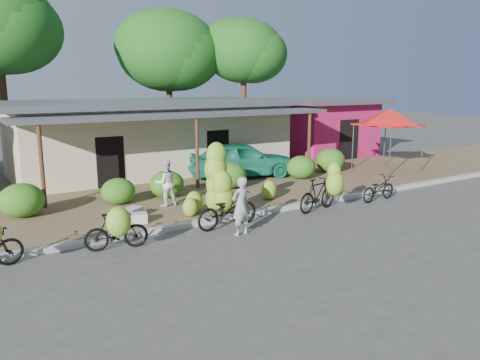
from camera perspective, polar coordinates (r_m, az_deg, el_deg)
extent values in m
plane|color=#474442|center=(13.37, 6.97, -6.24)|extent=(100.00, 100.00, 0.00)
cube|color=brown|center=(17.37, -3.49, -1.79)|extent=(60.00, 6.00, 0.12)
cube|color=#A8A399|center=(14.89, 2.10, -4.00)|extent=(60.00, 0.25, 0.15)
cube|color=beige|center=(22.49, -10.96, 4.94)|extent=(12.00, 6.00, 3.10)
cube|color=slate|center=(22.36, -11.13, 9.21)|extent=(13.00, 7.00, 0.25)
cube|color=black|center=(19.85, -7.79, 2.87)|extent=(1.40, 0.12, 2.20)
cube|color=slate|center=(18.71, -6.58, 7.92)|extent=(13.00, 2.00, 0.15)
cylinder|color=#503320|center=(16.34, -22.99, 1.33)|extent=(0.14, 0.14, 2.85)
cylinder|color=#503320|center=(18.06, -5.23, 3.11)|extent=(0.14, 0.14, 2.85)
cylinder|color=#503320|center=(21.18, 8.41, 4.29)|extent=(0.14, 0.14, 2.85)
cube|color=#C21D54|center=(28.05, 9.53, 6.17)|extent=(5.00, 5.00, 3.00)
cube|color=slate|center=(27.94, 9.64, 9.49)|extent=(6.00, 6.00, 0.25)
cube|color=black|center=(26.32, 13.06, 4.81)|extent=(1.40, 0.12, 2.20)
cylinder|color=#503320|center=(25.96, -26.88, 9.29)|extent=(0.36, 0.36, 7.17)
cylinder|color=#503320|center=(28.78, -8.59, 9.69)|extent=(0.36, 0.36, 6.36)
ellipsoid|color=#194711|center=(28.83, -8.77, 15.32)|extent=(5.94, 5.94, 4.76)
ellipsoid|color=#194711|center=(28.93, -9.98, 15.86)|extent=(5.05, 5.05, 4.04)
cylinder|color=#503320|center=(28.91, 0.43, 9.84)|extent=(0.36, 0.36, 6.38)
ellipsoid|color=#194711|center=(28.97, 0.43, 15.46)|extent=(4.74, 4.74, 3.79)
ellipsoid|color=#194711|center=(28.98, -0.76, 16.05)|extent=(4.03, 4.03, 3.22)
ellipsoid|color=#2A6116|center=(15.58, -25.09, -2.26)|extent=(1.33, 1.20, 1.04)
ellipsoid|color=#2A6116|center=(16.17, -14.62, -1.33)|extent=(1.14, 1.02, 0.89)
ellipsoid|color=#2A6116|center=(16.77, -8.92, -0.49)|extent=(1.24, 1.12, 0.97)
ellipsoid|color=#2A6116|center=(18.02, -1.26, 0.59)|extent=(1.33, 1.19, 1.03)
ellipsoid|color=#2A6116|center=(20.04, 7.45, 1.55)|extent=(1.27, 1.14, 0.99)
ellipsoid|color=#2A6116|center=(21.82, 10.96, 2.40)|extent=(1.40, 1.26, 1.09)
cylinder|color=#59595E|center=(21.27, 17.81, 3.19)|extent=(0.05, 0.05, 2.10)
cylinder|color=#59595E|center=(22.99, 21.35, 3.54)|extent=(0.05, 0.05, 2.10)
cylinder|color=#59595E|center=(22.73, 13.57, 3.93)|extent=(0.05, 0.05, 2.10)
cylinder|color=#59595E|center=(24.34, 17.20, 4.23)|extent=(0.05, 0.05, 2.10)
cube|color=red|center=(22.69, 17.65, 6.44)|extent=(2.40, 2.40, 0.06)
cone|color=red|center=(22.67, 17.71, 7.40)|extent=(3.50, 3.50, 0.70)
imported|color=black|center=(12.15, -14.86, -6.05)|extent=(1.64, 0.74, 0.95)
ellipsoid|color=#83B22C|center=(11.40, -14.59, -4.95)|extent=(0.59, 0.50, 0.74)
imported|color=black|center=(13.50, -1.54, -3.64)|extent=(2.06, 0.84, 1.06)
ellipsoid|color=#83B22C|center=(13.86, -3.01, -2.25)|extent=(0.62, 0.52, 0.77)
ellipsoid|color=#83B22C|center=(13.81, -2.68, -0.44)|extent=(0.74, 0.63, 0.93)
ellipsoid|color=#83B22C|center=(13.69, -2.98, 1.35)|extent=(0.69, 0.59, 0.86)
ellipsoid|color=#83B22C|center=(13.63, -2.89, 3.06)|extent=(0.61, 0.52, 0.76)
ellipsoid|color=#83B22C|center=(13.59, -2.03, -2.27)|extent=(0.65, 0.55, 0.81)
ellipsoid|color=#83B22C|center=(13.47, -2.18, -0.45)|extent=(0.62, 0.53, 0.78)
imported|color=black|center=(15.44, 9.45, -1.76)|extent=(1.90, 0.89, 1.10)
ellipsoid|color=#83B22C|center=(14.98, 11.51, -0.44)|extent=(0.62, 0.52, 0.77)
ellipsoid|color=#83B22C|center=(14.93, 11.41, 1.08)|extent=(0.46, 0.39, 0.58)
imported|color=black|center=(17.29, 16.51, -1.02)|extent=(1.74, 0.75, 0.89)
ellipsoid|color=#83B22C|center=(14.71, -5.60, -2.67)|extent=(0.55, 0.47, 0.69)
ellipsoid|color=#83B22C|center=(14.29, -6.10, -3.31)|extent=(0.47, 0.40, 0.59)
ellipsoid|color=#83B22C|center=(16.33, 3.57, -1.21)|extent=(0.55, 0.47, 0.69)
cube|color=beige|center=(14.42, -13.27, -4.03)|extent=(0.92, 0.82, 0.30)
cube|color=beige|center=(13.96, -12.80, -4.57)|extent=(0.82, 0.57, 0.28)
imported|color=gray|center=(12.79, 0.09, -3.19)|extent=(0.66, 0.49, 1.63)
imported|color=silver|center=(15.57, -9.05, -0.35)|extent=(0.79, 0.64, 1.54)
imported|color=#1A795D|center=(20.19, 0.19, 2.53)|extent=(4.85, 2.88, 1.55)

